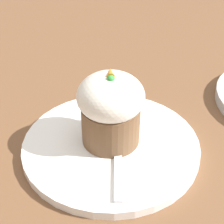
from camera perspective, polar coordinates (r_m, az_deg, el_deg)
name	(u,v)px	position (r m, az deg, el deg)	size (l,w,h in m)	color
ground_plane	(111,149)	(0.51, -0.17, -5.70)	(4.00, 4.00, 0.00)	brown
dessert_plate	(111,146)	(0.50, -0.17, -5.19)	(0.24, 0.24, 0.01)	white
carrot_cake	(112,108)	(0.47, 0.00, 0.62)	(0.09, 0.09, 0.10)	brown
spoon	(118,147)	(0.49, 0.92, -5.38)	(0.13, 0.04, 0.01)	silver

